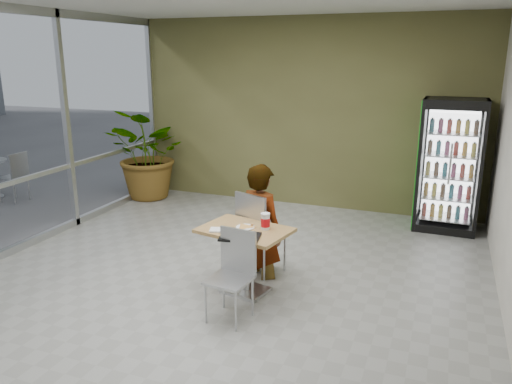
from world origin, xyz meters
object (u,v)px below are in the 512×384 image
chair_far (256,227)px  beverage_fridge (449,166)px  seated_woman (261,232)px  dining_table (245,247)px  soda_cup (265,222)px  potted_plant (150,154)px  chair_near (234,267)px  cafeteria_tray (240,237)px

chair_far → beverage_fridge: 3.34m
chair_far → seated_woman: bearing=-105.7°
dining_table → seated_woman: 0.53m
soda_cup → potted_plant: bearing=138.9°
dining_table → chair_near: size_ratio=1.17×
dining_table → soda_cup: (0.21, 0.07, 0.30)m
dining_table → soda_cup: bearing=17.6°
chair_near → dining_table: bearing=106.4°
chair_far → cafeteria_tray: (0.11, -0.75, 0.16)m
dining_table → potted_plant: bearing=136.3°
chair_far → soda_cup: 0.54m
soda_cup → chair_near: bearing=-101.6°
chair_near → potted_plant: 4.65m
soda_cup → beverage_fridge: size_ratio=0.09×
seated_woman → soda_cup: size_ratio=9.23×
seated_woman → cafeteria_tray: seated_woman is taller
chair_near → beverage_fridge: beverage_fridge is taller
soda_cup → potted_plant: size_ratio=0.11×
chair_far → potted_plant: bearing=-18.9°
potted_plant → beverage_fridge: bearing=1.7°
chair_near → potted_plant: size_ratio=0.55×
chair_far → beverage_fridge: size_ratio=0.52×
soda_cup → dining_table: bearing=-162.4°
dining_table → cafeteria_tray: (0.06, -0.28, 0.23)m
dining_table → potted_plant: (-3.04, 2.90, 0.29)m
chair_far → cafeteria_tray: size_ratio=2.53×
dining_table → chair_far: bearing=95.6°
cafeteria_tray → dining_table: bearing=102.1°
chair_near → soda_cup: (0.12, 0.59, 0.31)m
soda_cup → beverage_fridge: (1.83, 2.99, 0.15)m
dining_table → chair_far: (-0.05, 0.48, 0.07)m
chair_near → cafeteria_tray: 0.34m
dining_table → cafeteria_tray: size_ratio=2.60×
beverage_fridge → chair_far: bearing=-128.0°
cafeteria_tray → seated_woman: bearing=94.9°
seated_woman → potted_plant: (-3.03, 2.38, 0.30)m
soda_cup → cafeteria_tray: 0.38m
cafeteria_tray → beverage_fridge: 3.88m
soda_cup → beverage_fridge: bearing=58.5°
dining_table → chair_near: chair_near is taller
cafeteria_tray → beverage_fridge: (1.98, 3.33, 0.22)m
beverage_fridge → potted_plant: (-5.08, -0.15, -0.16)m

